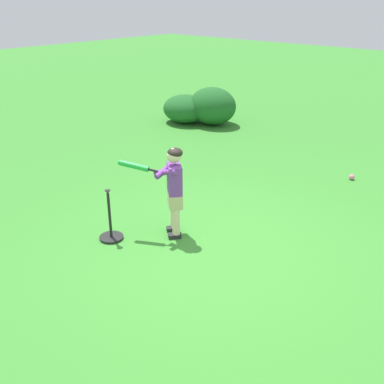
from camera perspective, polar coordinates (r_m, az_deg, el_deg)
ground_plane at (r=5.13m, az=2.55°, el=-7.24°), size 40.00×40.00×0.00m
child_batter at (r=5.15m, az=-2.55°, el=1.03°), size 0.72×0.51×1.08m
play_ball_behind_batter at (r=7.38m, az=19.51°, el=1.80°), size 0.09×0.09×0.09m
batting_tee at (r=5.37m, az=-10.20°, el=-4.83°), size 0.28×0.28×0.62m
shrub_left_background at (r=9.90m, az=2.59°, el=10.79°), size 1.07×0.92×0.80m
shrub_right_background at (r=10.06m, az=-0.85°, el=10.46°), size 1.01×0.92×0.60m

